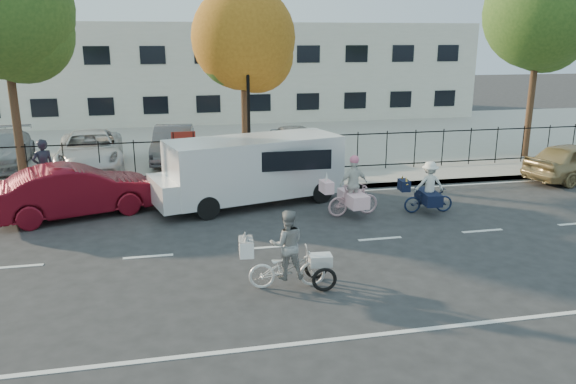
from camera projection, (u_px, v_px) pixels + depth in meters
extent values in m
plane|color=#333334|center=(269.00, 247.00, 14.30)|extent=(120.00, 120.00, 0.00)
cube|color=#A8A399|center=(243.00, 193.00, 19.04)|extent=(60.00, 0.10, 0.15)
cube|color=#A8A399|center=(239.00, 185.00, 20.03)|extent=(60.00, 2.20, 0.15)
cube|color=#A8A399|center=(217.00, 141.00, 28.42)|extent=(60.00, 15.60, 0.15)
cube|color=silver|center=(202.00, 71.00, 37.06)|extent=(34.00, 10.00, 6.00)
cylinder|color=black|center=(249.00, 124.00, 20.24)|extent=(0.12, 0.12, 4.00)
sphere|color=white|center=(248.00, 63.00, 19.66)|extent=(0.36, 0.36, 0.36)
cylinder|color=black|center=(174.00, 157.00, 19.99)|extent=(0.06, 0.06, 1.80)
cylinder|color=black|center=(194.00, 156.00, 20.13)|extent=(0.06, 0.06, 1.80)
cube|color=#59140F|center=(183.00, 140.00, 19.90)|extent=(0.85, 0.04, 0.60)
imported|color=silver|center=(287.00, 268.00, 11.94)|extent=(1.68, 0.70, 0.86)
imported|color=white|center=(287.00, 245.00, 11.80)|extent=(0.78, 0.63, 1.51)
cube|color=white|center=(246.00, 247.00, 11.69)|extent=(0.33, 0.55, 0.34)
cone|color=white|center=(245.00, 235.00, 11.74)|extent=(0.13, 0.13, 0.17)
cone|color=white|center=(247.00, 238.00, 11.52)|extent=(0.13, 0.13, 0.17)
torus|color=black|center=(324.00, 280.00, 11.76)|extent=(0.54, 0.12, 0.54)
torus|color=black|center=(316.00, 267.00, 12.39)|extent=(0.54, 0.12, 0.54)
cube|color=white|center=(320.00, 260.00, 12.00)|extent=(0.50, 0.37, 0.24)
imported|color=#D7A4AD|center=(353.00, 200.00, 16.75)|extent=(1.63, 0.60, 0.96)
imported|color=silver|center=(354.00, 184.00, 16.62)|extent=(0.92, 0.45, 1.51)
cube|color=#FFC2CC|center=(326.00, 187.00, 16.37)|extent=(0.34, 0.55, 0.35)
cone|color=silver|center=(327.00, 176.00, 16.29)|extent=(0.12, 0.12, 0.31)
cube|color=#FFC2CC|center=(353.00, 198.00, 16.74)|extent=(0.65, 1.29, 0.38)
sphere|color=pink|center=(354.00, 160.00, 16.43)|extent=(0.27, 0.27, 0.27)
imported|color=#101B38|center=(428.00, 200.00, 17.08)|extent=(1.55, 0.65, 0.80)
imported|color=white|center=(429.00, 184.00, 16.95)|extent=(0.94, 0.59, 1.39)
cube|color=black|center=(404.00, 185.00, 16.85)|extent=(0.30, 0.51, 0.32)
cone|color=gold|center=(402.00, 178.00, 16.95)|extent=(0.11, 0.21, 0.28)
cone|color=gold|center=(406.00, 181.00, 16.65)|extent=(0.11, 0.21, 0.28)
cube|color=black|center=(428.00, 197.00, 17.05)|extent=(0.58, 1.18, 0.35)
cube|color=white|center=(255.00, 166.00, 17.81)|extent=(5.79, 3.34, 1.82)
cube|color=white|center=(160.00, 187.00, 17.34)|extent=(0.99, 2.03, 0.81)
cylinder|color=black|center=(196.00, 204.00, 16.81)|extent=(0.75, 0.43, 0.71)
cylinder|color=black|center=(194.00, 189.00, 18.49)|extent=(0.75, 0.43, 0.71)
cylinder|color=black|center=(320.00, 196.00, 17.58)|extent=(0.75, 0.43, 0.71)
cylinder|color=black|center=(307.00, 183.00, 19.26)|extent=(0.75, 0.43, 0.71)
imported|color=maroon|center=(76.00, 191.00, 16.65)|extent=(4.96, 3.01, 1.54)
imported|color=#A28A57|center=(575.00, 161.00, 20.85)|extent=(4.47, 2.66, 1.43)
imported|color=black|center=(44.00, 168.00, 18.23)|extent=(0.81, 0.72, 1.87)
imported|color=#93959A|center=(3.00, 149.00, 22.39)|extent=(2.30, 4.93, 1.39)
imported|color=silver|center=(91.00, 151.00, 21.95)|extent=(2.88, 5.48, 1.47)
imported|color=#52545A|center=(173.00, 144.00, 23.40)|extent=(1.94, 4.52, 1.45)
imported|color=#929699|center=(298.00, 143.00, 23.65)|extent=(2.21, 4.40, 1.44)
cylinder|color=#442D1D|center=(15.00, 114.00, 18.99)|extent=(0.28, 0.28, 5.31)
sphere|color=#385B1E|center=(2.00, 8.00, 18.08)|extent=(4.55, 4.55, 4.55)
sphere|color=#385B1E|center=(23.00, 33.00, 18.57)|extent=(3.34, 3.34, 3.34)
cylinder|color=#442D1D|center=(245.00, 116.00, 21.54)|extent=(0.28, 0.28, 4.51)
sphere|color=#9F6219|center=(243.00, 38.00, 20.77)|extent=(3.86, 3.86, 3.86)
sphere|color=#9F6219|center=(256.00, 55.00, 21.23)|extent=(2.83, 2.83, 2.83)
cylinder|color=#442D1D|center=(531.00, 98.00, 23.86)|extent=(0.28, 0.28, 5.38)
sphere|color=#385B1E|center=(541.00, 12.00, 22.93)|extent=(4.61, 4.61, 4.61)
sphere|color=#385B1E|center=(546.00, 32.00, 23.43)|extent=(3.38, 3.38, 3.38)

